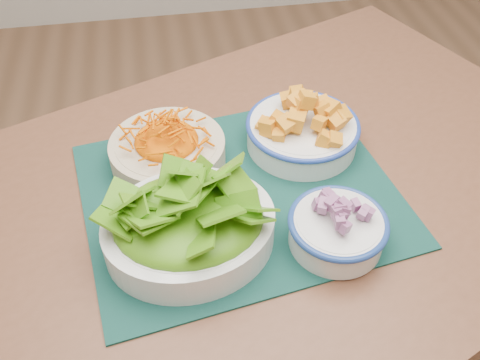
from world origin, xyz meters
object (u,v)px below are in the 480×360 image
Objects in this scene: table at (268,222)px; onion_bowl at (338,225)px; placemat at (240,194)px; lettuce_bowl at (189,220)px; carrot_bowl at (167,146)px; squash_bowl at (303,123)px.

onion_bowl reaches higher than table.
placemat is 0.14m from lettuce_bowl.
table is 0.21m from onion_bowl.
onion_bowl is at bearing -54.23° from placemat.
table is 6.47× the size of carrot_bowl.
carrot_bowl is 1.00× the size of squash_bowl.
onion_bowl is (0.22, -0.03, -0.02)m from lettuce_bowl.
placemat is 0.15m from carrot_bowl.
squash_bowl is 0.23m from onion_bowl.
placemat is 3.38× the size of onion_bowl.
squash_bowl reaches higher than table.
squash_bowl is 0.75× the size of lettuce_bowl.
onion_bowl is at bearing -18.10° from lettuce_bowl.
lettuce_bowl is at bearing -138.71° from squash_bowl.
lettuce_bowl is at bearing -84.38° from carrot_bowl.
carrot_bowl is at bearing 129.95° from placemat.
placemat reaches higher than table.
squash_bowl is at bearing 26.46° from table.
onion_bowl is at bearing -86.14° from table.
squash_bowl is 0.30m from lettuce_bowl.
squash_bowl is at bearing 29.50° from placemat.
placemat is 2.34× the size of carrot_bowl.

